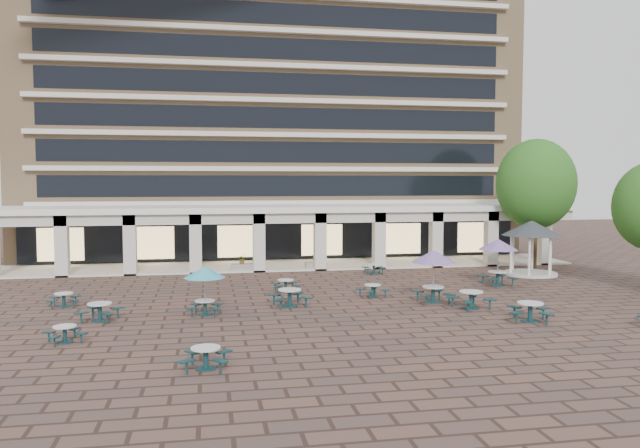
{
  "coord_description": "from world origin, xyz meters",
  "views": [
    {
      "loc": [
        -5.55,
        -29.82,
        6.21
      ],
      "look_at": [
        0.41,
        3.0,
        3.87
      ],
      "focal_mm": 35.0,
      "sensor_mm": 36.0,
      "label": 1
    }
  ],
  "objects_px": {
    "planter_right": "(316,262)",
    "picnic_table_1": "(206,356)",
    "picnic_table_0": "(65,333)",
    "gazebo": "(531,234)",
    "planter_left": "(242,265)",
    "picnic_table_2": "(530,310)"
  },
  "relations": [
    {
      "from": "picnic_table_1",
      "to": "planter_right",
      "type": "height_order",
      "value": "planter_right"
    },
    {
      "from": "gazebo",
      "to": "planter_left",
      "type": "relative_size",
      "value": 2.55
    },
    {
      "from": "gazebo",
      "to": "planter_right",
      "type": "relative_size",
      "value": 2.55
    },
    {
      "from": "picnic_table_2",
      "to": "planter_left",
      "type": "distance_m",
      "value": 21.19
    },
    {
      "from": "gazebo",
      "to": "planter_left",
      "type": "distance_m",
      "value": 19.44
    },
    {
      "from": "planter_left",
      "to": "planter_right",
      "type": "bearing_deg",
      "value": 0.0
    },
    {
      "from": "picnic_table_0",
      "to": "planter_right",
      "type": "xyz_separation_m",
      "value": [
        12.9,
        17.84,
        0.09
      ]
    },
    {
      "from": "picnic_table_0",
      "to": "picnic_table_2",
      "type": "height_order",
      "value": "picnic_table_2"
    },
    {
      "from": "picnic_table_1",
      "to": "gazebo",
      "type": "height_order",
      "value": "gazebo"
    },
    {
      "from": "gazebo",
      "to": "picnic_table_1",
      "type": "bearing_deg",
      "value": -140.9
    },
    {
      "from": "planter_right",
      "to": "picnic_table_1",
      "type": "bearing_deg",
      "value": -108.82
    },
    {
      "from": "picnic_table_1",
      "to": "planter_left",
      "type": "bearing_deg",
      "value": 91.97
    },
    {
      "from": "picnic_table_2",
      "to": "planter_right",
      "type": "bearing_deg",
      "value": 133.84
    },
    {
      "from": "gazebo",
      "to": "planter_right",
      "type": "height_order",
      "value": "gazebo"
    },
    {
      "from": "gazebo",
      "to": "planter_right",
      "type": "xyz_separation_m",
      "value": [
        -13.48,
        5.11,
        -2.2
      ]
    },
    {
      "from": "picnic_table_2",
      "to": "gazebo",
      "type": "height_order",
      "value": "gazebo"
    },
    {
      "from": "picnic_table_2",
      "to": "planter_right",
      "type": "xyz_separation_m",
      "value": [
        -6.49,
        17.71,
        -0.02
      ]
    },
    {
      "from": "picnic_table_0",
      "to": "gazebo",
      "type": "distance_m",
      "value": 29.38
    },
    {
      "from": "planter_left",
      "to": "picnic_table_2",
      "type": "bearing_deg",
      "value": -56.69
    },
    {
      "from": "picnic_table_0",
      "to": "gazebo",
      "type": "xyz_separation_m",
      "value": [
        26.38,
        12.73,
        2.29
      ]
    },
    {
      "from": "picnic_table_1",
      "to": "planter_left",
      "type": "xyz_separation_m",
      "value": [
        2.42,
        22.22,
        0.0
      ]
    },
    {
      "from": "picnic_table_1",
      "to": "gazebo",
      "type": "distance_m",
      "value": 27.22
    }
  ]
}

